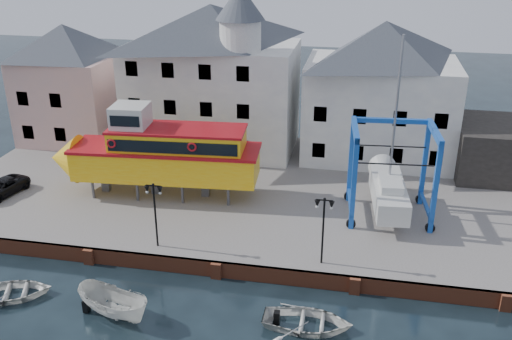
# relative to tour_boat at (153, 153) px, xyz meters

# --- Properties ---
(ground) EXTENTS (140.00, 140.00, 0.00)m
(ground) POSITION_rel_tour_boat_xyz_m (6.69, -8.26, -4.13)
(ground) COLOR black
(ground) RESTS_ON ground
(hardstanding) EXTENTS (44.00, 22.00, 1.00)m
(hardstanding) POSITION_rel_tour_boat_xyz_m (6.69, 2.74, -3.63)
(hardstanding) COLOR #6A625B
(hardstanding) RESTS_ON ground
(quay_wall) EXTENTS (44.00, 0.47, 1.00)m
(quay_wall) POSITION_rel_tour_boat_xyz_m (6.69, -8.16, -3.63)
(quay_wall) COLOR brown
(quay_wall) RESTS_ON ground
(building_pink) EXTENTS (8.00, 7.00, 10.30)m
(building_pink) POSITION_rel_tour_boat_xyz_m (-11.32, 9.73, 2.02)
(building_pink) COLOR #C29995
(building_pink) RESTS_ON hardstanding
(building_white_main) EXTENTS (14.00, 8.30, 14.00)m
(building_white_main) POSITION_rel_tour_boat_xyz_m (1.81, 10.13, 3.21)
(building_white_main) COLOR silver
(building_white_main) RESTS_ON hardstanding
(building_white_right) EXTENTS (12.00, 8.00, 11.20)m
(building_white_right) POSITION_rel_tour_boat_xyz_m (15.69, 10.73, 2.47)
(building_white_right) COLOR silver
(building_white_right) RESTS_ON hardstanding
(shed_dark) EXTENTS (8.00, 7.00, 4.00)m
(shed_dark) POSITION_rel_tour_boat_xyz_m (25.69, 8.74, -1.13)
(shed_dark) COLOR black
(shed_dark) RESTS_ON hardstanding
(lamp_post_left) EXTENTS (1.12, 0.32, 4.20)m
(lamp_post_left) POSITION_rel_tour_boat_xyz_m (2.69, -7.06, 0.04)
(lamp_post_left) COLOR black
(lamp_post_left) RESTS_ON hardstanding
(lamp_post_right) EXTENTS (1.12, 0.32, 4.20)m
(lamp_post_right) POSITION_rel_tour_boat_xyz_m (12.69, -7.06, 0.04)
(lamp_post_right) COLOR black
(lamp_post_right) RESTS_ON hardstanding
(tour_boat) EXTENTS (15.47, 4.73, 6.64)m
(tour_boat) POSITION_rel_tour_boat_xyz_m (0.00, 0.00, 0.00)
(tour_boat) COLOR #59595E
(tour_boat) RESTS_ON hardstanding
(travel_lift) EXTENTS (5.96, 8.09, 12.01)m
(travel_lift) POSITION_rel_tour_boat_xyz_m (16.44, 0.41, -1.12)
(travel_lift) COLOR #0F54A4
(travel_lift) RESTS_ON hardstanding
(van) EXTENTS (2.78, 4.46, 1.15)m
(van) POSITION_rel_tour_boat_xyz_m (-10.86, -2.42, -2.56)
(van) COLOR black
(van) RESTS_ON hardstanding
(motorboat_a) EXTENTS (4.88, 3.12, 1.76)m
(motorboat_a) POSITION_rel_tour_boat_xyz_m (2.30, -12.74, -4.13)
(motorboat_a) COLOR silver
(motorboat_a) RESTS_ON ground
(motorboat_b) EXTENTS (4.63, 3.32, 0.96)m
(motorboat_b) POSITION_rel_tour_boat_xyz_m (12.42, -11.76, -4.13)
(motorboat_b) COLOR silver
(motorboat_b) RESTS_ON ground
(motorboat_d) EXTENTS (5.10, 4.42, 0.89)m
(motorboat_d) POSITION_rel_tour_boat_xyz_m (-4.00, -12.29, -4.13)
(motorboat_d) COLOR silver
(motorboat_d) RESTS_ON ground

